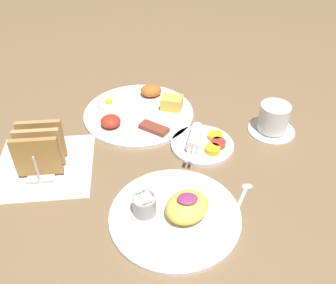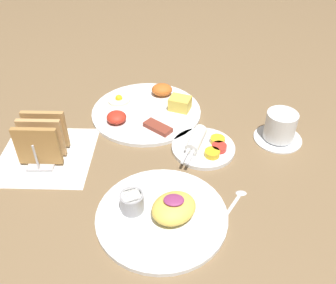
{
  "view_description": "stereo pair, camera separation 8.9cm",
  "coord_description": "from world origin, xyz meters",
  "px_view_note": "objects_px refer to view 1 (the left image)",
  "views": [
    {
      "loc": [
        -0.01,
        -0.66,
        0.59
      ],
      "look_at": [
        0.05,
        0.03,
        0.03
      ],
      "focal_mm": 40.0,
      "sensor_mm": 36.0,
      "label": 1
    },
    {
      "loc": [
        0.07,
        -0.66,
        0.59
      ],
      "look_at": [
        0.05,
        0.03,
        0.03
      ],
      "focal_mm": 40.0,
      "sensor_mm": 36.0,
      "label": 2
    }
  ],
  "objects_px": {
    "toast_rack": "(40,149)",
    "coffee_cup": "(273,120)",
    "plate_foreground": "(175,212)",
    "plate_breakfast": "(140,111)",
    "plate_condiments": "(202,143)"
  },
  "relations": [
    {
      "from": "toast_rack",
      "to": "coffee_cup",
      "type": "xyz_separation_m",
      "value": [
        0.57,
        0.08,
        -0.02
      ]
    },
    {
      "from": "plate_foreground",
      "to": "toast_rack",
      "type": "xyz_separation_m",
      "value": [
        -0.28,
        0.18,
        0.04
      ]
    },
    {
      "from": "plate_breakfast",
      "to": "toast_rack",
      "type": "distance_m",
      "value": 0.3
    },
    {
      "from": "plate_breakfast",
      "to": "toast_rack",
      "type": "height_order",
      "value": "toast_rack"
    },
    {
      "from": "plate_condiments",
      "to": "coffee_cup",
      "type": "height_order",
      "value": "coffee_cup"
    },
    {
      "from": "coffee_cup",
      "to": "plate_breakfast",
      "type": "bearing_deg",
      "value": 161.95
    },
    {
      "from": "toast_rack",
      "to": "coffee_cup",
      "type": "relative_size",
      "value": 0.97
    },
    {
      "from": "plate_breakfast",
      "to": "plate_foreground",
      "type": "relative_size",
      "value": 1.14
    },
    {
      "from": "plate_breakfast",
      "to": "toast_rack",
      "type": "relative_size",
      "value": 2.58
    },
    {
      "from": "coffee_cup",
      "to": "plate_foreground",
      "type": "bearing_deg",
      "value": -137.11
    },
    {
      "from": "plate_breakfast",
      "to": "toast_rack",
      "type": "xyz_separation_m",
      "value": [
        -0.23,
        -0.19,
        0.04
      ]
    },
    {
      "from": "plate_breakfast",
      "to": "toast_rack",
      "type": "bearing_deg",
      "value": -140.2
    },
    {
      "from": "plate_condiments",
      "to": "plate_foreground",
      "type": "relative_size",
      "value": 0.61
    },
    {
      "from": "plate_breakfast",
      "to": "coffee_cup",
      "type": "height_order",
      "value": "coffee_cup"
    },
    {
      "from": "coffee_cup",
      "to": "plate_condiments",
      "type": "bearing_deg",
      "value": -166.12
    }
  ]
}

